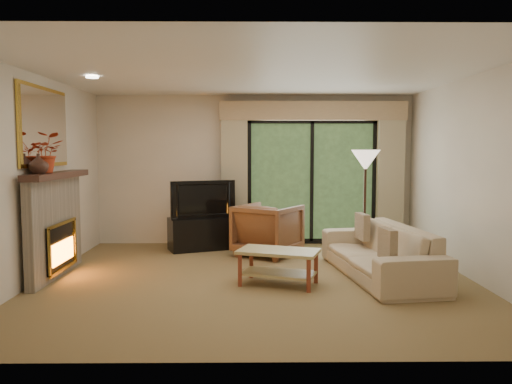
{
  "coord_description": "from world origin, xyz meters",
  "views": [
    {
      "loc": [
        -0.07,
        -6.27,
        1.66
      ],
      "look_at": [
        0.0,
        0.3,
        1.1
      ],
      "focal_mm": 35.0,
      "sensor_mm": 36.0,
      "label": 1
    }
  ],
  "objects_px": {
    "media_console": "(202,233)",
    "armchair": "(268,230)",
    "sofa": "(379,251)",
    "coffee_table": "(278,267)"
  },
  "relations": [
    {
      "from": "media_console",
      "to": "armchair",
      "type": "relative_size",
      "value": 1.19
    },
    {
      "from": "media_console",
      "to": "sofa",
      "type": "relative_size",
      "value": 0.47
    },
    {
      "from": "sofa",
      "to": "coffee_table",
      "type": "distance_m",
      "value": 1.39
    },
    {
      "from": "media_console",
      "to": "armchair",
      "type": "height_order",
      "value": "armchair"
    },
    {
      "from": "armchair",
      "to": "sofa",
      "type": "height_order",
      "value": "armchair"
    },
    {
      "from": "armchair",
      "to": "coffee_table",
      "type": "height_order",
      "value": "armchair"
    },
    {
      "from": "media_console",
      "to": "coffee_table",
      "type": "xyz_separation_m",
      "value": [
        1.15,
        -2.2,
        -0.05
      ]
    },
    {
      "from": "media_console",
      "to": "armchair",
      "type": "distance_m",
      "value": 1.19
    },
    {
      "from": "armchair",
      "to": "sofa",
      "type": "xyz_separation_m",
      "value": [
        1.41,
        -1.34,
        -0.07
      ]
    },
    {
      "from": "coffee_table",
      "to": "armchair",
      "type": "bearing_deg",
      "value": 111.09
    }
  ]
}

